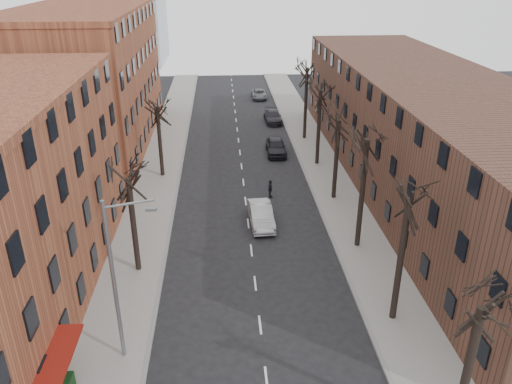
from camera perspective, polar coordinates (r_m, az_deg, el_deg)
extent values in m
cube|color=gray|center=(49.31, -10.95, 2.31)|extent=(4.00, 90.00, 0.15)
cube|color=gray|center=(49.89, 7.61, 2.83)|extent=(4.00, 90.00, 0.15)
cube|color=brown|center=(57.29, -18.70, 11.90)|extent=(12.00, 28.00, 14.00)
cube|color=#4E2F24|center=(46.08, 19.02, 6.31)|extent=(12.00, 50.00, 10.00)
cylinder|color=slate|center=(25.29, -15.89, -10.17)|extent=(0.20, 0.20, 9.00)
cylinder|color=slate|center=(22.93, -14.44, -1.33)|extent=(2.39, 0.12, 0.46)
cube|color=slate|center=(22.89, -11.90, -1.94)|extent=(0.50, 0.22, 0.14)
imported|color=#A6A7AC|center=(38.59, 0.59, -2.65)|extent=(1.92, 4.87, 1.58)
imported|color=black|center=(52.99, 2.29, 5.25)|extent=(2.04, 4.93, 1.67)
imported|color=#22212A|center=(63.97, 1.94, 8.61)|extent=(2.16, 4.99, 1.43)
imported|color=slate|center=(75.64, 0.35, 11.12)|extent=(2.10, 4.55, 1.27)
imported|color=black|center=(42.95, 1.64, 0.36)|extent=(0.51, 0.99, 1.62)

